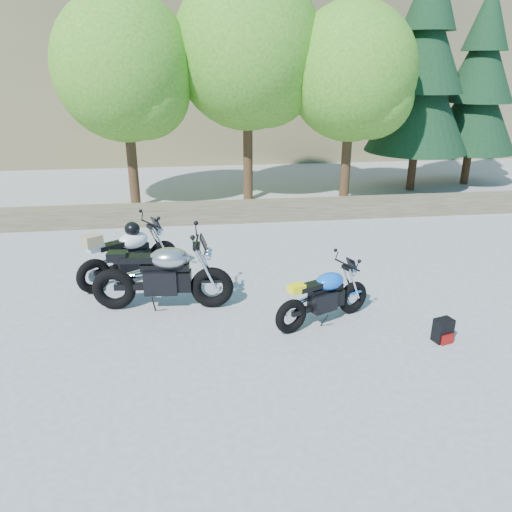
{
  "coord_description": "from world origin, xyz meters",
  "views": [
    {
      "loc": [
        -0.82,
        -7.04,
        3.92
      ],
      "look_at": [
        0.2,
        1.0,
        0.75
      ],
      "focal_mm": 35.0,
      "sensor_mm": 36.0,
      "label": 1
    }
  ],
  "objects_px": {
    "blue_bike": "(324,297)",
    "silver_bike": "(163,277)",
    "backpack": "(443,331)",
    "white_bike": "(128,254)"
  },
  "relations": [
    {
      "from": "white_bike",
      "to": "blue_bike",
      "type": "relative_size",
      "value": 1.06
    },
    {
      "from": "silver_bike",
      "to": "blue_bike",
      "type": "bearing_deg",
      "value": -13.11
    },
    {
      "from": "silver_bike",
      "to": "backpack",
      "type": "xyz_separation_m",
      "value": [
        4.17,
        -1.63,
        -0.4
      ]
    },
    {
      "from": "silver_bike",
      "to": "blue_bike",
      "type": "distance_m",
      "value": 2.68
    },
    {
      "from": "backpack",
      "to": "silver_bike",
      "type": "bearing_deg",
      "value": 142.57
    },
    {
      "from": "white_bike",
      "to": "blue_bike",
      "type": "distance_m",
      "value": 3.82
    },
    {
      "from": "silver_bike",
      "to": "blue_bike",
      "type": "relative_size",
      "value": 1.39
    },
    {
      "from": "silver_bike",
      "to": "blue_bike",
      "type": "height_order",
      "value": "silver_bike"
    },
    {
      "from": "white_bike",
      "to": "silver_bike",
      "type": "bearing_deg",
      "value": -94.06
    },
    {
      "from": "blue_bike",
      "to": "silver_bike",
      "type": "bearing_deg",
      "value": 137.7
    }
  ]
}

